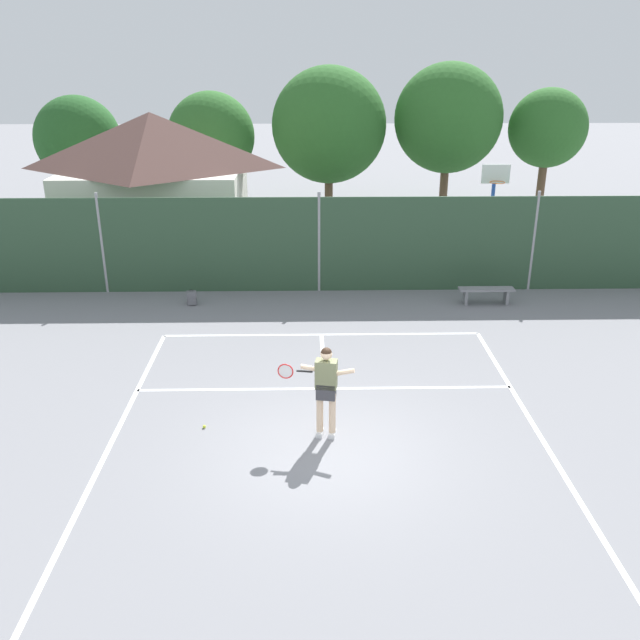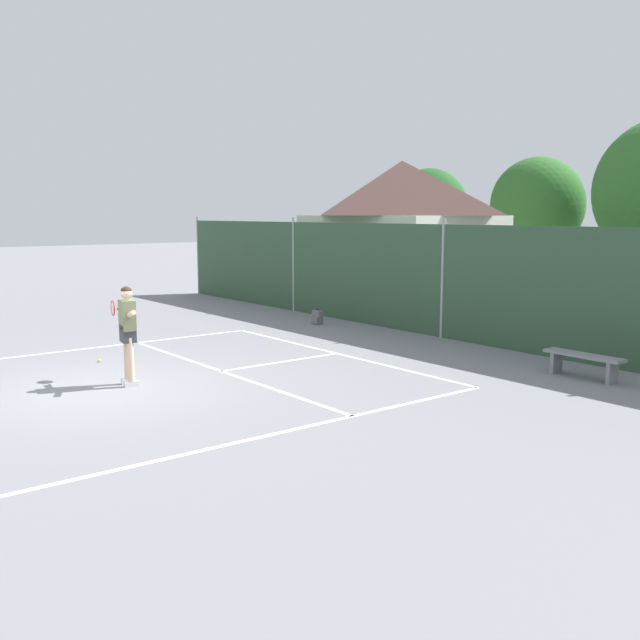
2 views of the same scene
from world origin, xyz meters
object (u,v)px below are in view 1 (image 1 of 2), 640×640
basketball_hoop (493,203)px  backpack_grey (192,298)px  tennis_ball (204,427)px  tennis_player (325,384)px  courtside_bench (486,292)px

basketball_hoop → backpack_grey: 10.09m
tennis_ball → tennis_player: bearing=-7.8°
basketball_hoop → backpack_grey: size_ratio=7.67×
tennis_ball → courtside_bench: 10.00m
basketball_hoop → courtside_bench: bearing=-104.6°
basketball_hoop → backpack_grey: (-9.40, -3.01, -2.12)m
tennis_ball → basketball_hoop: bearing=51.0°
basketball_hoop → tennis_player: 11.83m
basketball_hoop → tennis_player: size_ratio=1.91×
tennis_player → backpack_grey: tennis_player is taller
basketball_hoop → tennis_ball: bearing=-129.0°
backpack_grey → courtside_bench: 8.59m
tennis_player → tennis_ball: bearing=172.2°
basketball_hoop → courtside_bench: 3.76m
backpack_grey → courtside_bench: size_ratio=0.29×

